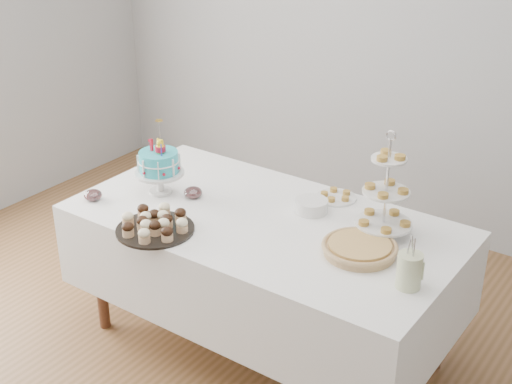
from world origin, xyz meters
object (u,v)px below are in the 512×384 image
Objects in this scene: birthday_cake at (160,174)px; jam_bowl_a at (93,195)px; tiered_stand at (386,192)px; table at (264,258)px; plate_stack at (311,206)px; utensil_pitcher at (409,269)px; cupcake_tray at (155,223)px; pastry_plate at (336,196)px; pie at (360,248)px; jam_bowl_b at (193,193)px.

jam_bowl_a is at bearing -126.20° from birthday_cake.
tiered_stand reaches higher than jam_bowl_a.
table is 11.60× the size of plate_stack.
birthday_cake reaches higher than utensil_pitcher.
tiered_stand is 1.50m from jam_bowl_a.
utensil_pitcher reaches higher than cupcake_tray.
table is 0.50m from pastry_plate.
cupcake_tray is 1.59× the size of utensil_pitcher.
birthday_cake reaches higher than cupcake_tray.
table is 0.90m from utensil_pitcher.
cupcake_tray reaches higher than jam_bowl_a.
tiered_stand is at bearing 19.91° from table.
tiered_stand reaches higher than table.
table is at bearing -160.09° from tiered_stand.
cupcake_tray is at bearing -131.41° from table.
utensil_pitcher is at bearing -22.72° from pie.
pie is at bearing 146.57° from utensil_pitcher.
cupcake_tray is at bearing -157.58° from pie.
cupcake_tray is at bearing -77.52° from jam_bowl_b.
pie is 3.66× the size of jam_bowl_a.
birthday_cake is 1.06× the size of cupcake_tray.
utensil_pitcher is (1.44, -0.08, -0.02)m from birthday_cake.
birthday_cake is at bearing -173.16° from table.
tiered_stand reaches higher than cupcake_tray.
utensil_pitcher is (1.27, -0.14, 0.06)m from jam_bowl_b.
birthday_cake reaches higher than pastry_plate.
jam_bowl_b reaches higher than jam_bowl_a.
birthday_cake is 1.16× the size of pie.
plate_stack is (0.50, 0.60, -0.01)m from cupcake_tray.
tiered_stand is (0.90, 0.60, 0.18)m from cupcake_tray.
birthday_cake is 1.19m from tiered_stand.
utensil_pitcher reaches higher than pie.
utensil_pitcher is at bearing -40.25° from pastry_plate.
utensil_pitcher is (0.29, -0.12, 0.05)m from pie.
jam_bowl_b is at bearing -177.81° from table.
tiered_stand is at bearing 118.64° from utensil_pitcher.
jam_bowl_b is (-0.59, -0.22, -0.01)m from plate_stack.
jam_bowl_b is (0.18, 0.06, -0.08)m from birthday_cake.
jam_bowl_b is at bearing -145.91° from pastry_plate.
plate_stack is (0.15, 0.20, 0.26)m from table.
pie is at bearing 6.41° from birthday_cake.
table is at bearing 2.19° from jam_bowl_b.
table is 0.51m from jam_bowl_b.
tiered_stand reaches higher than plate_stack.
pastry_plate is at bearing 150.99° from tiered_stand.
cupcake_tray is at bearing -178.87° from utensil_pitcher.
birthday_cake is at bearing 49.49° from jam_bowl_a.
jam_bowl_b is (-0.62, -0.42, 0.01)m from pastry_plate.
plate_stack is at bearing 20.11° from jam_bowl_b.
plate_stack reaches higher than pie.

